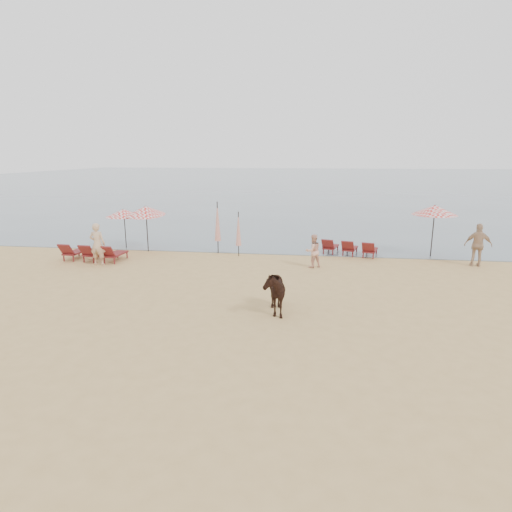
{
  "coord_description": "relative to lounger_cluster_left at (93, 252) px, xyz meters",
  "views": [
    {
      "loc": [
        2.18,
        -10.71,
        4.86
      ],
      "look_at": [
        0.0,
        5.0,
        1.1
      ],
      "focal_mm": 30.0,
      "sensor_mm": 36.0,
      "label": 1
    }
  ],
  "objects": [
    {
      "name": "ground",
      "position": [
        8.08,
        -7.56,
        -0.41
      ],
      "size": [
        120.0,
        120.0,
        0.0
      ],
      "primitive_type": "plane",
      "color": "tan",
      "rests_on": "ground"
    },
    {
      "name": "sea",
      "position": [
        8.08,
        72.44,
        -0.41
      ],
      "size": [
        160.0,
        140.0,
        0.06
      ],
      "primitive_type": "cube",
      "color": "#51606B",
      "rests_on": "ground"
    },
    {
      "name": "lounger_cluster_left",
      "position": [
        0.0,
        0.0,
        0.0
      ],
      "size": [
        2.8,
        1.77,
        0.59
      ],
      "rotation": [
        0.0,
        0.0,
        -0.07
      ],
      "color": "maroon",
      "rests_on": "ground"
    },
    {
      "name": "lounger_cluster_right",
      "position": [
        12.0,
        2.82,
        -0.02
      ],
      "size": [
        2.84,
        2.11,
        0.56
      ],
      "rotation": [
        0.0,
        0.0,
        -0.27
      ],
      "color": "maroon",
      "rests_on": "ground"
    },
    {
      "name": "umbrella_open_left_a",
      "position": [
        0.33,
        2.86,
        1.48
      ],
      "size": [
        1.85,
        1.85,
        2.11
      ],
      "rotation": [
        0.0,
        0.0,
        -0.07
      ],
      "color": "black",
      "rests_on": "ground"
    },
    {
      "name": "umbrella_open_left_b",
      "position": [
        1.78,
        2.31,
        1.7
      ],
      "size": [
        1.91,
        1.95,
        2.44
      ],
      "rotation": [
        0.0,
        0.0,
        -0.17
      ],
      "color": "black",
      "rests_on": "ground"
    },
    {
      "name": "umbrella_open_right",
      "position": [
        15.93,
        3.06,
        1.88
      ],
      "size": [
        2.09,
        2.09,
        2.54
      ],
      "rotation": [
        0.0,
        0.0,
        -0.31
      ],
      "color": "black",
      "rests_on": "ground"
    },
    {
      "name": "umbrella_closed_left",
      "position": [
        5.45,
        2.42,
        1.19
      ],
      "size": [
        0.32,
        0.32,
        2.61
      ],
      "rotation": [
        0.0,
        0.0,
        0.09
      ],
      "color": "black",
      "rests_on": "ground"
    },
    {
      "name": "umbrella_closed_right",
      "position": [
        6.6,
        1.9,
        0.94
      ],
      "size": [
        0.27,
        0.27,
        2.2
      ],
      "rotation": [
        0.0,
        0.0,
        -0.05
      ],
      "color": "black",
      "rests_on": "ground"
    },
    {
      "name": "cow",
      "position": [
        9.01,
        -5.55,
        0.32
      ],
      "size": [
        1.17,
        1.87,
        1.46
      ],
      "primitive_type": "imported",
      "rotation": [
        0.0,
        0.0,
        0.23
      ],
      "color": "black",
      "rests_on": "ground"
    },
    {
      "name": "beachgoer_left",
      "position": [
        0.63,
        -0.66,
        0.55
      ],
      "size": [
        0.71,
        0.48,
        1.92
      ],
      "primitive_type": "imported",
      "rotation": [
        0.0,
        0.0,
        3.17
      ],
      "color": "tan",
      "rests_on": "ground"
    },
    {
      "name": "beachgoer_right_a",
      "position": [
        10.23,
        0.23,
        0.33
      ],
      "size": [
        0.9,
        0.84,
        1.48
      ],
      "primitive_type": "imported",
      "rotation": [
        0.0,
        0.0,
        3.64
      ],
      "color": "#DDA28A",
      "rests_on": "ground"
    },
    {
      "name": "beachgoer_right_b",
      "position": [
        17.47,
        1.44,
        0.55
      ],
      "size": [
        1.2,
        0.67,
        1.93
      ],
      "primitive_type": "imported",
      "rotation": [
        0.0,
        0.0,
        2.96
      ],
      "color": "tan",
      "rests_on": "ground"
    }
  ]
}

